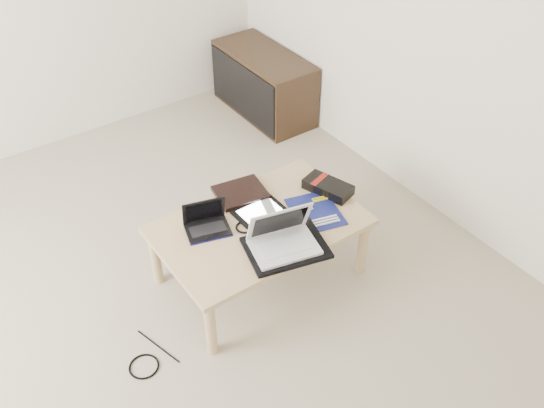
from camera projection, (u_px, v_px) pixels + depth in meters
ground at (144, 326)px, 3.23m from camera, size 4.00×4.00×0.00m
room_shell at (81, 25)px, 2.16m from camera, size 4.20×4.20×2.70m
coffee_table at (260, 230)px, 3.29m from camera, size 1.10×0.70×0.40m
media_cabinet at (263, 84)px, 4.77m from camera, size 0.41×0.90×0.50m
book at (240, 193)px, 3.45m from camera, size 0.31×0.27×0.03m
netbook at (207, 223)px, 3.21m from camera, size 0.27×0.22×0.17m
tablet at (261, 212)px, 3.32m from camera, size 0.28×0.21×0.01m
remote at (271, 212)px, 3.32m from camera, size 0.12×0.24×0.02m
neoprene_sleeve at (286, 248)px, 3.10m from camera, size 0.47×0.39×0.02m
white_laptop at (283, 238)px, 3.07m from camera, size 0.38×0.31×0.23m
motherboard at (316, 212)px, 3.33m from camera, size 0.33×0.37×0.01m
gpu_box at (328, 187)px, 3.46m from camera, size 0.22×0.31×0.06m
cable_coil at (245, 227)px, 3.23m from camera, size 0.12×0.12×0.01m
floor_cable_coil at (144, 366)px, 3.03m from camera, size 0.18×0.18×0.01m
floor_cable_trail at (158, 346)px, 3.12m from camera, size 0.09×0.30×0.01m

